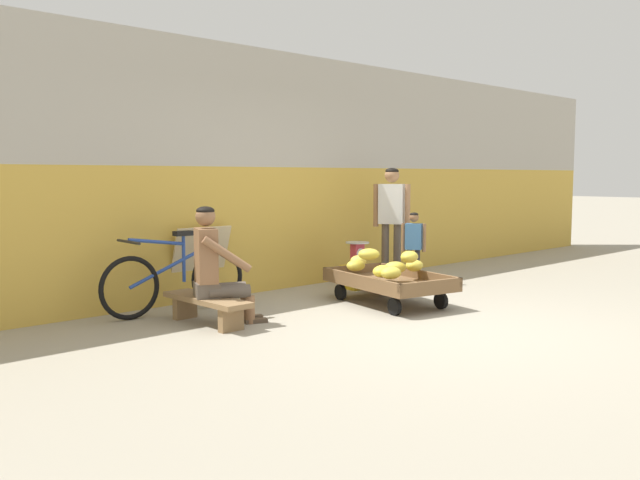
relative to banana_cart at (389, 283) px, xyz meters
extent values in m
plane|color=gray|center=(-0.53, -1.07, -0.24)|extent=(80.00, 80.00, 0.00)
cube|color=gold|center=(-0.53, 1.75, 0.53)|extent=(16.00, 0.30, 1.54)
cube|color=#A8A399|center=(-0.53, 1.75, 2.00)|extent=(16.00, 0.30, 1.42)
cube|color=brown|center=(0.00, 0.00, -0.01)|extent=(1.11, 1.58, 0.05)
cube|color=brown|center=(-0.39, 0.08, 0.07)|extent=(0.32, 1.42, 0.10)
cube|color=brown|center=(0.39, -0.08, 0.07)|extent=(0.32, 1.42, 0.10)
cube|color=brown|center=(0.14, 0.69, 0.07)|extent=(0.83, 0.20, 0.10)
cube|color=brown|center=(-0.14, -0.69, 0.07)|extent=(0.83, 0.20, 0.10)
cylinder|color=black|center=(-0.21, 0.56, -0.15)|extent=(0.08, 0.19, 0.18)
cylinder|color=black|center=(0.41, 0.43, -0.15)|extent=(0.08, 0.19, 0.18)
cylinder|color=black|center=(-0.41, -0.43, -0.15)|extent=(0.08, 0.19, 0.18)
cylinder|color=black|center=(0.21, -0.56, -0.15)|extent=(0.08, 0.19, 0.18)
ellipsoid|color=gold|center=(0.26, -0.15, 0.18)|extent=(0.27, 0.22, 0.13)
ellipsoid|color=gold|center=(-0.21, 0.31, 0.18)|extent=(0.25, 0.19, 0.13)
ellipsoid|color=yellow|center=(-0.34, -0.20, 0.18)|extent=(0.27, 0.22, 0.13)
ellipsoid|color=gold|center=(-0.36, -0.34, 0.18)|extent=(0.26, 0.21, 0.13)
ellipsoid|color=gold|center=(-0.01, -0.10, 0.18)|extent=(0.30, 0.29, 0.13)
ellipsoid|color=yellow|center=(0.11, 0.58, 0.18)|extent=(0.28, 0.24, 0.13)
ellipsoid|color=gold|center=(-0.16, 0.16, 0.32)|extent=(0.30, 0.28, 0.13)
ellipsoid|color=gold|center=(0.04, -0.26, 0.31)|extent=(0.28, 0.24, 0.13)
cube|color=olive|center=(-2.05, 0.52, 0.00)|extent=(0.32, 1.11, 0.05)
cube|color=olive|center=(-2.06, 0.91, -0.13)|extent=(0.24, 0.08, 0.22)
cube|color=olive|center=(-2.05, 0.14, -0.13)|extent=(0.24, 0.08, 0.22)
cylinder|color=brown|center=(-1.65, 0.45, -0.11)|extent=(0.10, 0.10, 0.27)
cube|color=#4C3D2D|center=(-1.60, 0.42, -0.22)|extent=(0.24, 0.17, 0.04)
cylinder|color=brown|center=(-1.83, 0.52, 0.08)|extent=(0.42, 0.28, 0.13)
cylinder|color=brown|center=(-1.72, 0.28, -0.11)|extent=(0.10, 0.10, 0.27)
cube|color=#4C3D2D|center=(-1.67, 0.26, -0.22)|extent=(0.24, 0.17, 0.04)
cylinder|color=brown|center=(-1.91, 0.36, 0.08)|extent=(0.42, 0.28, 0.13)
cube|color=brown|center=(-2.05, 0.52, 0.10)|extent=(0.31, 0.34, 0.14)
cube|color=brown|center=(-2.05, 0.52, 0.43)|extent=(0.29, 0.37, 0.52)
cylinder|color=brown|center=(-1.83, 0.64, 0.46)|extent=(0.46, 0.26, 0.36)
cylinder|color=brown|center=(-1.99, 0.27, 0.46)|extent=(0.46, 0.26, 0.36)
sphere|color=brown|center=(-2.05, 0.52, 0.80)|extent=(0.19, 0.19, 0.19)
ellipsoid|color=black|center=(-2.05, 0.52, 0.86)|extent=(0.17, 0.17, 0.09)
cube|color=gold|center=(0.51, 0.98, -0.09)|extent=(0.36, 0.28, 0.30)
cylinder|color=#28282D|center=(0.51, 0.98, 0.07)|extent=(0.20, 0.20, 0.03)
cube|color=#C6384C|center=(0.51, 0.98, 0.21)|extent=(0.16, 0.10, 0.24)
cylinder|color=white|center=(0.51, 0.93, 0.21)|extent=(0.13, 0.01, 0.13)
cylinder|color=#B2B5BA|center=(0.51, 0.98, 0.34)|extent=(0.30, 0.30, 0.01)
torus|color=black|center=(-2.49, 1.22, 0.08)|extent=(0.64, 0.07, 0.64)
torus|color=black|center=(-1.48, 1.19, 0.08)|extent=(0.64, 0.07, 0.64)
cylinder|color=#234299|center=(-1.99, 1.20, 0.28)|extent=(1.03, 0.07, 0.43)
cylinder|color=#234299|center=(-1.89, 1.20, 0.32)|extent=(0.04, 0.04, 0.48)
cylinder|color=#234299|center=(-2.19, 1.21, 0.52)|extent=(0.62, 0.06, 0.12)
cube|color=black|center=(-1.89, 1.20, 0.59)|extent=(0.20, 0.11, 0.05)
cylinder|color=black|center=(-2.49, 1.22, 0.54)|extent=(0.04, 0.48, 0.03)
cube|color=#C6B289|center=(-1.45, 1.59, 0.19)|extent=(0.70, 0.30, 0.86)
cylinder|color=brown|center=(1.12, 0.84, 0.16)|extent=(0.10, 0.10, 0.80)
cylinder|color=brown|center=(1.04, 0.98, 0.16)|extent=(0.10, 0.10, 0.80)
cube|color=silver|center=(1.08, 0.91, 0.82)|extent=(0.33, 0.38, 0.52)
cylinder|color=#9E704C|center=(1.18, 0.73, 0.80)|extent=(0.07, 0.07, 0.56)
cylinder|color=#9E704C|center=(0.98, 1.09, 0.80)|extent=(0.07, 0.07, 0.56)
sphere|color=#9E704C|center=(1.08, 0.91, 1.19)|extent=(0.19, 0.19, 0.19)
ellipsoid|color=black|center=(1.08, 0.91, 1.25)|extent=(0.17, 0.17, 0.09)
cylinder|color=#232328|center=(1.02, 0.42, 0.01)|extent=(0.06, 0.06, 0.50)
cylinder|color=#232328|center=(0.97, 0.51, 0.01)|extent=(0.06, 0.06, 0.50)
cube|color=#386693|center=(0.99, 0.46, 0.43)|extent=(0.21, 0.24, 0.33)
cylinder|color=brown|center=(1.06, 0.35, 0.41)|extent=(0.05, 0.05, 0.35)
cylinder|color=brown|center=(0.93, 0.58, 0.41)|extent=(0.05, 0.05, 0.35)
sphere|color=brown|center=(0.99, 0.46, 0.67)|extent=(0.12, 0.12, 0.12)
ellipsoid|color=black|center=(0.99, 0.46, 0.70)|extent=(0.11, 0.11, 0.05)
cube|color=#D13D4C|center=(0.53, 0.63, -0.12)|extent=(0.18, 0.12, 0.24)
camera|label=1|loc=(-5.58, -4.86, 1.19)|focal=37.58mm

